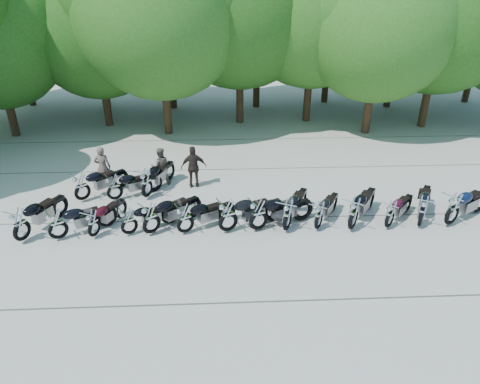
{
  "coord_description": "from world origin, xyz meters",
  "views": [
    {
      "loc": [
        -0.63,
        -12.01,
        7.97
      ],
      "look_at": [
        0.0,
        1.5,
        1.1
      ],
      "focal_mm": 32.0,
      "sensor_mm": 36.0,
      "label": 1
    }
  ],
  "objects_px": {
    "motorcycle_0": "(20,223)",
    "rider_0": "(103,167)",
    "rider_1": "(161,166)",
    "rider_2": "(194,167)",
    "motorcycle_12": "(422,210)",
    "motorcycle_1": "(57,224)",
    "motorcycle_7": "(259,214)",
    "motorcycle_3": "(129,220)",
    "motorcycle_9": "(319,215)",
    "motorcycle_5": "(185,218)",
    "motorcycle_2": "(93,222)",
    "motorcycle_16": "(146,182)",
    "motorcycle_6": "(228,215)",
    "motorcycle_10": "(354,212)",
    "motorcycle_4": "(151,217)",
    "motorcycle_13": "(453,208)",
    "motorcycle_11": "(390,214)",
    "motorcycle_14": "(81,186)",
    "motorcycle_15": "(114,186)",
    "motorcycle_8": "(288,214)"
  },
  "relations": [
    {
      "from": "motorcycle_8",
      "to": "motorcycle_0",
      "type": "bearing_deg",
      "value": 28.43
    },
    {
      "from": "motorcycle_15",
      "to": "motorcycle_13",
      "type": "bearing_deg",
      "value": -129.4
    },
    {
      "from": "rider_0",
      "to": "rider_2",
      "type": "height_order",
      "value": "rider_2"
    },
    {
      "from": "rider_0",
      "to": "motorcycle_3",
      "type": "bearing_deg",
      "value": 113.49
    },
    {
      "from": "motorcycle_15",
      "to": "rider_1",
      "type": "bearing_deg",
      "value": -76.29
    },
    {
      "from": "motorcycle_16",
      "to": "motorcycle_8",
      "type": "bearing_deg",
      "value": 175.27
    },
    {
      "from": "motorcycle_7",
      "to": "motorcycle_13",
      "type": "relative_size",
      "value": 0.96
    },
    {
      "from": "motorcycle_10",
      "to": "motorcycle_14",
      "type": "distance_m",
      "value": 10.31
    },
    {
      "from": "motorcycle_3",
      "to": "motorcycle_9",
      "type": "distance_m",
      "value": 6.5
    },
    {
      "from": "motorcycle_11",
      "to": "motorcycle_4",
      "type": "bearing_deg",
      "value": 44.08
    },
    {
      "from": "motorcycle_1",
      "to": "motorcycle_12",
      "type": "height_order",
      "value": "motorcycle_12"
    },
    {
      "from": "motorcycle_2",
      "to": "rider_2",
      "type": "height_order",
      "value": "rider_2"
    },
    {
      "from": "motorcycle_4",
      "to": "motorcycle_5",
      "type": "xyz_separation_m",
      "value": [
        1.15,
        -0.02,
        -0.05
      ]
    },
    {
      "from": "motorcycle_13",
      "to": "motorcycle_5",
      "type": "bearing_deg",
      "value": 58.97
    },
    {
      "from": "motorcycle_4",
      "to": "motorcycle_12",
      "type": "distance_m",
      "value": 9.38
    },
    {
      "from": "motorcycle_8",
      "to": "motorcycle_11",
      "type": "xyz_separation_m",
      "value": [
        3.6,
        0.0,
        -0.09
      ]
    },
    {
      "from": "motorcycle_1",
      "to": "motorcycle_7",
      "type": "height_order",
      "value": "motorcycle_7"
    },
    {
      "from": "motorcycle_12",
      "to": "motorcycle_15",
      "type": "bearing_deg",
      "value": 16.2
    },
    {
      "from": "rider_0",
      "to": "motorcycle_12",
      "type": "bearing_deg",
      "value": 161.66
    },
    {
      "from": "motorcycle_11",
      "to": "rider_2",
      "type": "height_order",
      "value": "rider_2"
    },
    {
      "from": "motorcycle_11",
      "to": "motorcycle_13",
      "type": "bearing_deg",
      "value": -134.44
    },
    {
      "from": "motorcycle_0",
      "to": "motorcycle_6",
      "type": "distance_m",
      "value": 6.85
    },
    {
      "from": "motorcycle_14",
      "to": "rider_0",
      "type": "bearing_deg",
      "value": -67.62
    },
    {
      "from": "motorcycle_9",
      "to": "motorcycle_5",
      "type": "bearing_deg",
      "value": 33.4
    },
    {
      "from": "motorcycle_0",
      "to": "rider_0",
      "type": "xyz_separation_m",
      "value": [
        1.75,
        4.06,
        0.2
      ]
    },
    {
      "from": "motorcycle_1",
      "to": "rider_0",
      "type": "xyz_separation_m",
      "value": [
        0.58,
        4.03,
        0.26
      ]
    },
    {
      "from": "motorcycle_7",
      "to": "rider_0",
      "type": "relative_size",
      "value": 1.38
    },
    {
      "from": "motorcycle_6",
      "to": "rider_2",
      "type": "xyz_separation_m",
      "value": [
        -1.34,
        3.67,
        0.19
      ]
    },
    {
      "from": "motorcycle_0",
      "to": "motorcycle_16",
      "type": "relative_size",
      "value": 0.98
    },
    {
      "from": "motorcycle_2",
      "to": "rider_0",
      "type": "height_order",
      "value": "rider_0"
    },
    {
      "from": "motorcycle_0",
      "to": "motorcycle_5",
      "type": "bearing_deg",
      "value": -154.65
    },
    {
      "from": "motorcycle_0",
      "to": "motorcycle_2",
      "type": "height_order",
      "value": "motorcycle_0"
    },
    {
      "from": "motorcycle_12",
      "to": "rider_0",
      "type": "xyz_separation_m",
      "value": [
        -11.86,
        3.76,
        0.22
      ]
    },
    {
      "from": "motorcycle_7",
      "to": "motorcycle_13",
      "type": "distance_m",
      "value": 6.83
    },
    {
      "from": "motorcycle_7",
      "to": "motorcycle_10",
      "type": "relative_size",
      "value": 0.99
    },
    {
      "from": "motorcycle_13",
      "to": "motorcycle_0",
      "type": "bearing_deg",
      "value": 59.6
    },
    {
      "from": "motorcycle_11",
      "to": "motorcycle_8",
      "type": "bearing_deg",
      "value": 44.01
    },
    {
      "from": "motorcycle_5",
      "to": "motorcycle_16",
      "type": "xyz_separation_m",
      "value": [
        -1.7,
        2.75,
        0.07
      ]
    },
    {
      "from": "motorcycle_1",
      "to": "motorcycle_6",
      "type": "relative_size",
      "value": 0.9
    },
    {
      "from": "motorcycle_10",
      "to": "motorcycle_3",
      "type": "bearing_deg",
      "value": 35.37
    },
    {
      "from": "rider_1",
      "to": "rider_2",
      "type": "distance_m",
      "value": 1.45
    },
    {
      "from": "motorcycle_4",
      "to": "motorcycle_15",
      "type": "xyz_separation_m",
      "value": [
        -1.78,
        2.56,
        -0.06
      ]
    },
    {
      "from": "rider_2",
      "to": "motorcycle_3",
      "type": "bearing_deg",
      "value": 54.72
    },
    {
      "from": "motorcycle_6",
      "to": "motorcycle_9",
      "type": "xyz_separation_m",
      "value": [
        3.14,
        0.05,
        -0.11
      ]
    },
    {
      "from": "motorcycle_3",
      "to": "motorcycle_14",
      "type": "distance_m",
      "value": 3.46
    },
    {
      "from": "motorcycle_5",
      "to": "rider_2",
      "type": "relative_size",
      "value": 1.24
    },
    {
      "from": "rider_2",
      "to": "rider_1",
      "type": "bearing_deg",
      "value": -20.46
    },
    {
      "from": "motorcycle_15",
      "to": "motorcycle_16",
      "type": "height_order",
      "value": "motorcycle_16"
    },
    {
      "from": "motorcycle_8",
      "to": "motorcycle_14",
      "type": "xyz_separation_m",
      "value": [
        -7.69,
        2.57,
        -0.02
      ]
    },
    {
      "from": "motorcycle_8",
      "to": "motorcycle_15",
      "type": "bearing_deg",
      "value": 5.26
    }
  ]
}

